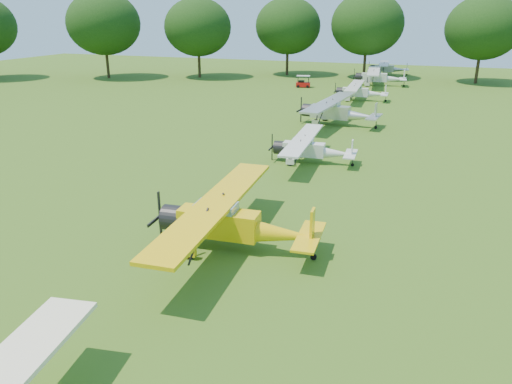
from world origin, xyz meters
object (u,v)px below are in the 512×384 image
aircraft_7 (387,67)px  golf_cart (303,83)px  aircraft_4 (336,110)px  aircraft_2 (231,220)px  aircraft_3 (310,148)px  aircraft_6 (378,76)px  aircraft_5 (359,91)px

aircraft_7 → golf_cart: aircraft_7 is taller
aircraft_4 → aircraft_2: bearing=-83.4°
aircraft_3 → aircraft_6: aircraft_6 is taller
aircraft_5 → golf_cart: (-9.08, 8.25, -0.61)m
aircraft_3 → aircraft_6: size_ratio=0.82×
aircraft_2 → aircraft_7: (-0.71, 68.61, -0.18)m
aircraft_3 → golf_cart: size_ratio=4.65×
aircraft_5 → aircraft_6: 13.50m
aircraft_5 → aircraft_6: aircraft_6 is taller
aircraft_3 → aircraft_2: bearing=-93.7°
aircraft_4 → aircraft_7: (0.11, 41.55, -0.19)m
aircraft_7 → aircraft_2: bearing=-95.0°
aircraft_7 → golf_cart: size_ratio=5.07×
aircraft_2 → aircraft_7: 68.62m
aircraft_3 → aircraft_7: aircraft_7 is taller
aircraft_4 → aircraft_6: bearing=94.2°
aircraft_3 → aircraft_5: size_ratio=0.96×
aircraft_3 → aircraft_4: size_ratio=0.79×
aircraft_2 → aircraft_6: 54.88m
aircraft_4 → aircraft_6: aircraft_4 is taller
aircraft_2 → aircraft_4: 27.08m
aircraft_3 → aircraft_5: aircraft_5 is taller
aircraft_3 → aircraft_4: (-0.78, 12.77, 0.29)m
aircraft_3 → aircraft_4: bearing=89.6°
aircraft_5 → aircraft_4: bearing=-92.7°
aircraft_6 → aircraft_4: bearing=-96.9°
aircraft_3 → aircraft_6: (-0.45, 40.58, 0.24)m
aircraft_3 → aircraft_6: bearing=86.8°
aircraft_5 → aircraft_7: 27.22m
aircraft_7 → aircraft_6: bearing=-94.7°
aircraft_6 → golf_cart: aircraft_6 is taller
golf_cart → aircraft_3: bearing=-84.4°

